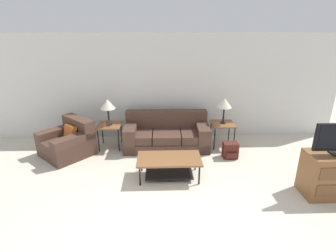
% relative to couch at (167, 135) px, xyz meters
% --- Properties ---
extents(ground_plane, '(24.00, 24.00, 0.00)m').
position_rel_couch_xyz_m(ground_plane, '(0.03, -3.03, -0.29)').
color(ground_plane, beige).
extents(wall_back, '(8.76, 0.06, 2.60)m').
position_rel_couch_xyz_m(wall_back, '(0.03, 0.69, 1.01)').
color(wall_back, silver).
rests_on(wall_back, ground_plane).
extents(couch, '(1.99, 0.95, 0.82)m').
position_rel_couch_xyz_m(couch, '(0.00, 0.00, 0.00)').
color(couch, '#4C3328').
rests_on(couch, ground_plane).
extents(armchair, '(1.35, 1.35, 0.80)m').
position_rel_couch_xyz_m(armchair, '(-2.23, -0.35, -0.01)').
color(armchair, '#4C3328').
rests_on(armchair, ground_plane).
extents(coffee_table, '(1.20, 0.64, 0.42)m').
position_rel_couch_xyz_m(coffee_table, '(0.00, -1.42, 0.01)').
color(coffee_table, brown).
rests_on(coffee_table, ground_plane).
extents(side_table_left, '(0.54, 0.55, 0.58)m').
position_rel_couch_xyz_m(side_table_left, '(-1.35, 0.00, 0.23)').
color(side_table_left, brown).
rests_on(side_table_left, ground_plane).
extents(side_table_right, '(0.54, 0.55, 0.58)m').
position_rel_couch_xyz_m(side_table_right, '(1.35, 0.00, 0.23)').
color(side_table_right, brown).
rests_on(side_table_right, ground_plane).
extents(table_lamp_left, '(0.34, 0.34, 0.61)m').
position_rel_couch_xyz_m(table_lamp_left, '(-1.35, 0.00, 0.77)').
color(table_lamp_left, black).
rests_on(table_lamp_left, side_table_left).
extents(table_lamp_right, '(0.34, 0.34, 0.61)m').
position_rel_couch_xyz_m(table_lamp_right, '(1.35, 0.00, 0.77)').
color(table_lamp_right, black).
rests_on(table_lamp_right, side_table_right).
extents(tv_console, '(1.06, 0.53, 0.77)m').
position_rel_couch_xyz_m(tv_console, '(2.80, -2.06, 0.09)').
color(tv_console, brown).
rests_on(tv_console, ground_plane).
extents(backpack, '(0.32, 0.31, 0.35)m').
position_rel_couch_xyz_m(backpack, '(1.39, -0.64, -0.12)').
color(backpack, '#4C1E19').
rests_on(backpack, ground_plane).
extents(picture_frame, '(0.10, 0.04, 0.13)m').
position_rel_couch_xyz_m(picture_frame, '(-1.35, -0.08, 0.35)').
color(picture_frame, '#4C3828').
rests_on(picture_frame, side_table_left).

